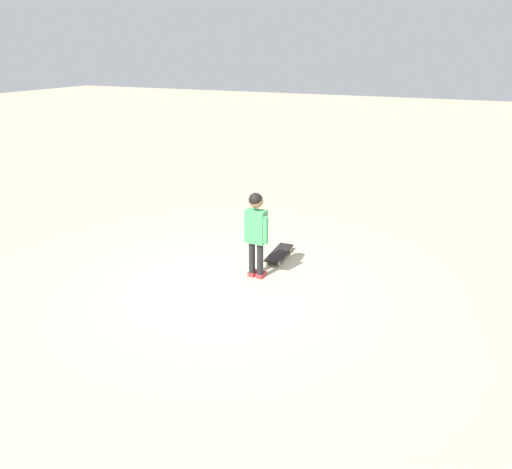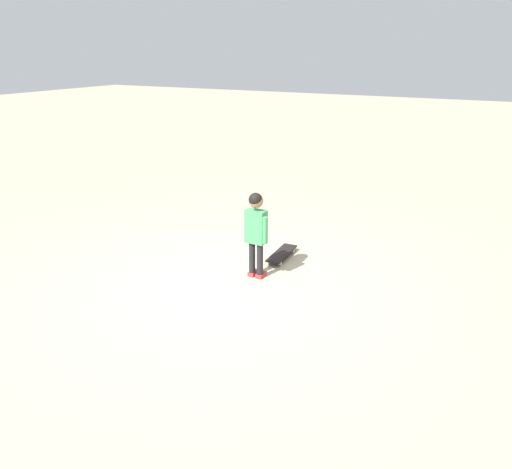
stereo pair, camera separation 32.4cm
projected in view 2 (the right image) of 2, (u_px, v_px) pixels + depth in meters
The scene contains 3 objects.
ground_plane at pixel (223, 285), 5.80m from camera, with size 50.00×50.00×0.00m, color tan.
child_person at pixel (256, 226), 5.79m from camera, with size 0.36×0.23×1.06m.
skateboard at pixel (282, 254), 6.54m from camera, with size 0.22×0.67×0.07m.
Camera 2 is at (2.79, -4.42, 2.61)m, focal length 34.68 mm.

